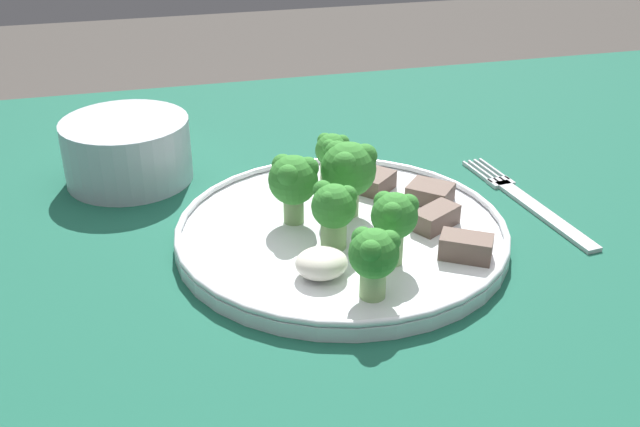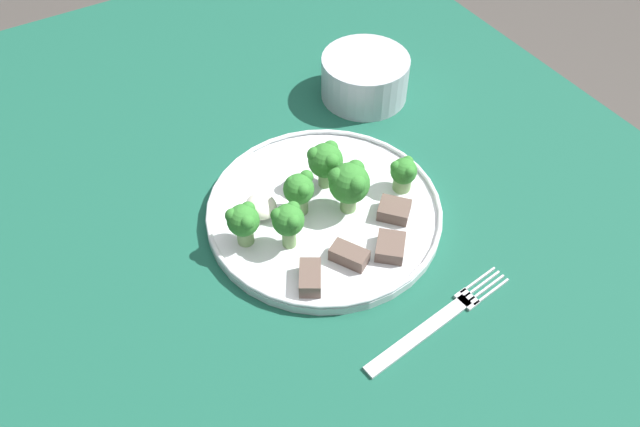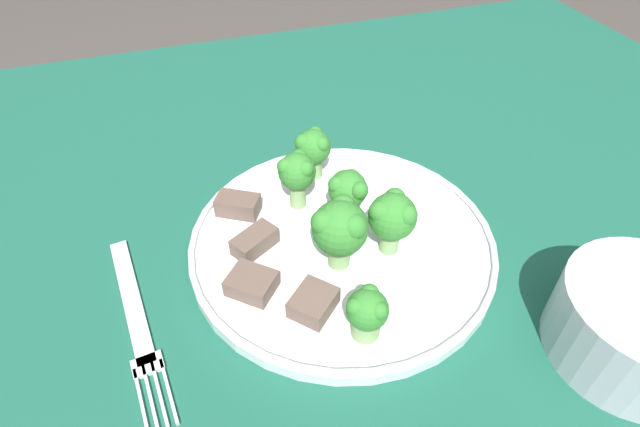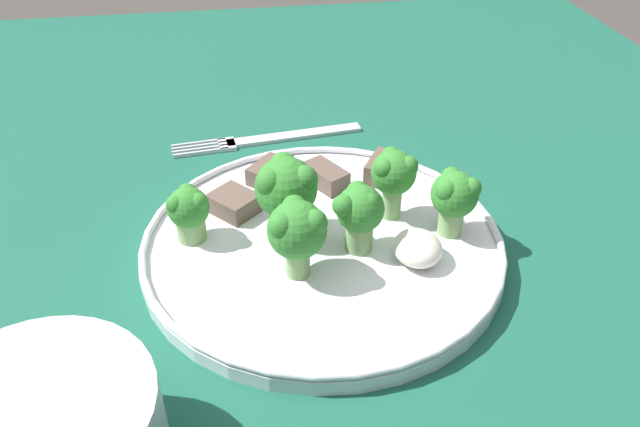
{
  "view_description": "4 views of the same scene",
  "coord_description": "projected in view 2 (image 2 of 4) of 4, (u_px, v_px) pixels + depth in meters",
  "views": [
    {
      "loc": [
        -0.16,
        -0.52,
        1.05
      ],
      "look_at": [
        -0.02,
        0.04,
        0.74
      ],
      "focal_mm": 42.0,
      "sensor_mm": 36.0,
      "label": 1
    },
    {
      "loc": [
        0.43,
        -0.24,
        1.3
      ],
      "look_at": [
        0.0,
        0.01,
        0.74
      ],
      "focal_mm": 35.0,
      "sensor_mm": 36.0,
      "label": 2
    },
    {
      "loc": [
        0.12,
        0.34,
        1.07
      ],
      "look_at": [
        0.01,
        0.01,
        0.75
      ],
      "focal_mm": 28.0,
      "sensor_mm": 36.0,
      "label": 3
    },
    {
      "loc": [
        -0.4,
        0.09,
        1.04
      ],
      "look_at": [
        -0.0,
        0.03,
        0.75
      ],
      "focal_mm": 35.0,
      "sensor_mm": 36.0,
      "label": 4
    }
  ],
  "objects": [
    {
      "name": "fork",
      "position": [
        437.0,
        321.0,
        0.67
      ],
      "size": [
        0.04,
        0.2,
        0.0
      ],
      "color": "silver",
      "rests_on": "table"
    },
    {
      "name": "meat_slice_middle_slice",
      "position": [
        390.0,
        247.0,
        0.72
      ],
      "size": [
        0.05,
        0.05,
        0.02
      ],
      "color": "brown",
      "rests_on": "dinner_plate"
    },
    {
      "name": "meat_slice_rear_slice",
      "position": [
        394.0,
        210.0,
        0.75
      ],
      "size": [
        0.05,
        0.05,
        0.02
      ],
      "color": "brown",
      "rests_on": "dinner_plate"
    },
    {
      "name": "broccoli_floret_front_left",
      "position": [
        288.0,
        221.0,
        0.7
      ],
      "size": [
        0.04,
        0.04,
        0.06
      ],
      "color": "#7FA866",
      "rests_on": "dinner_plate"
    },
    {
      "name": "dinner_plate",
      "position": [
        324.0,
        211.0,
        0.77
      ],
      "size": [
        0.29,
        0.29,
        0.02
      ],
      "color": "white",
      "rests_on": "table"
    },
    {
      "name": "broccoli_floret_center_back",
      "position": [
        302.0,
        189.0,
        0.74
      ],
      "size": [
        0.04,
        0.04,
        0.06
      ],
      "color": "#7FA866",
      "rests_on": "dinner_plate"
    },
    {
      "name": "broccoli_floret_mid_cluster",
      "position": [
        404.0,
        172.0,
        0.77
      ],
      "size": [
        0.03,
        0.03,
        0.05
      ],
      "color": "#7FA866",
      "rests_on": "dinner_plate"
    },
    {
      "name": "broccoli_floret_center_left",
      "position": [
        325.0,
        161.0,
        0.76
      ],
      "size": [
        0.04,
        0.04,
        0.06
      ],
      "color": "#7FA866",
      "rests_on": "dinner_plate"
    },
    {
      "name": "meat_slice_edge_slice",
      "position": [
        310.0,
        278.0,
        0.69
      ],
      "size": [
        0.05,
        0.04,
        0.02
      ],
      "color": "brown",
      "rests_on": "dinner_plate"
    },
    {
      "name": "broccoli_floret_back_left",
      "position": [
        243.0,
        221.0,
        0.71
      ],
      "size": [
        0.04,
        0.04,
        0.06
      ],
      "color": "#7FA866",
      "rests_on": "dinner_plate"
    },
    {
      "name": "table",
      "position": [
        309.0,
        271.0,
        0.83
      ],
      "size": [
        1.28,
        0.99,
        0.72
      ],
      "color": "#195642",
      "rests_on": "ground_plane"
    },
    {
      "name": "sauce_dollop",
      "position": [
        261.0,
        206.0,
        0.75
      ],
      "size": [
        0.04,
        0.04,
        0.02
      ],
      "color": "silver",
      "rests_on": "dinner_plate"
    },
    {
      "name": "broccoli_floret_near_rim_left",
      "position": [
        349.0,
        183.0,
        0.73
      ],
      "size": [
        0.05,
        0.05,
        0.07
      ],
      "color": "#7FA866",
      "rests_on": "dinner_plate"
    },
    {
      "name": "meat_slice_front_slice",
      "position": [
        349.0,
        255.0,
        0.71
      ],
      "size": [
        0.05,
        0.04,
        0.02
      ],
      "color": "brown",
      "rests_on": "dinner_plate"
    },
    {
      "name": "cream_bowl",
      "position": [
        365.0,
        78.0,
        0.91
      ],
      "size": [
        0.13,
        0.13,
        0.06
      ],
      "color": "#B7BCC6",
      "rests_on": "table"
    }
  ]
}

